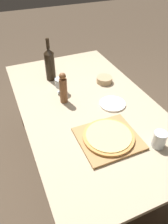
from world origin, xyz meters
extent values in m
plane|color=#4C3D2D|center=(0.00, 0.00, 0.00)|extent=(12.00, 12.00, 0.00)
cube|color=tan|center=(0.00, 0.00, 0.74)|extent=(1.00, 1.75, 0.03)
cylinder|color=brown|center=(-0.44, 0.82, 0.36)|extent=(0.06, 0.06, 0.73)
cylinder|color=brown|center=(0.44, 0.82, 0.36)|extent=(0.06, 0.06, 0.73)
cube|color=#A87A47|center=(-0.03, -0.39, 0.77)|extent=(0.37, 0.35, 0.02)
cylinder|color=#C68947|center=(-0.03, -0.39, 0.78)|extent=(0.33, 0.33, 0.02)
cylinder|color=#EAD67A|center=(-0.03, -0.39, 0.80)|extent=(0.29, 0.29, 0.01)
cylinder|color=black|center=(-0.15, 0.47, 0.88)|extent=(0.09, 0.09, 0.25)
cone|color=black|center=(-0.15, 0.47, 1.02)|extent=(0.09, 0.09, 0.04)
cylinder|color=black|center=(-0.15, 0.47, 1.09)|extent=(0.03, 0.03, 0.09)
cylinder|color=brown|center=(-0.16, 0.10, 0.86)|extent=(0.06, 0.06, 0.20)
sphere|color=brown|center=(-0.16, 0.10, 0.98)|extent=(0.05, 0.05, 0.05)
cylinder|color=silver|center=(-0.14, 0.23, 0.76)|extent=(0.06, 0.06, 0.00)
cylinder|color=silver|center=(-0.14, 0.23, 0.79)|extent=(0.01, 0.01, 0.05)
cylinder|color=silver|center=(-0.14, 0.23, 0.85)|extent=(0.09, 0.09, 0.07)
cylinder|color=tan|center=(0.26, 0.23, 0.78)|extent=(0.14, 0.14, 0.05)
cylinder|color=silver|center=(0.22, -0.56, 0.81)|extent=(0.08, 0.08, 0.11)
cylinder|color=silver|center=(0.17, -0.08, 0.76)|extent=(0.20, 0.20, 0.01)
camera|label=1|loc=(-0.55, -1.22, 1.77)|focal=35.00mm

